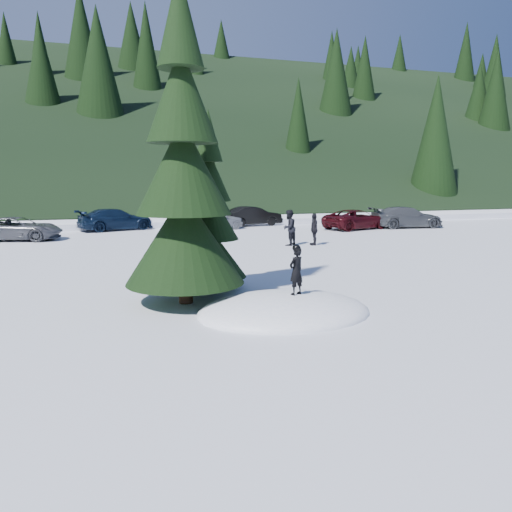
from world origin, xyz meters
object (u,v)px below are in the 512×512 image
object	(u,v)px
spruce_short	(210,221)
car_3	(116,219)
spruce_tall	(183,180)
car_5	(253,216)
adult_0	(289,228)
car_6	(356,219)
car_7	(406,217)
adult_1	(314,229)
car_4	(213,219)
child_skier	(296,271)
car_2	(18,229)

from	to	relation	value
spruce_short	car_3	bearing A→B (deg)	96.17
spruce_tall	car_5	world-z (taller)	spruce_tall
spruce_tall	car_3	bearing A→B (deg)	92.94
adult_0	car_6	world-z (taller)	adult_0
spruce_short	car_7	world-z (taller)	spruce_short
spruce_short	car_7	size ratio (longest dim) A/B	1.09
adult_1	spruce_short	bearing A→B (deg)	-28.16
car_7	car_3	bearing A→B (deg)	83.54
spruce_tall	car_6	size ratio (longest dim) A/B	1.84
spruce_short	adult_0	xyz separation A→B (m)	(5.96, 8.61, -1.21)
spruce_tall	adult_0	bearing A→B (deg)	55.21
car_6	car_7	distance (m)	3.73
spruce_tall	car_7	distance (m)	24.07
adult_0	car_4	xyz separation A→B (m)	(-2.00, 8.43, -0.19)
adult_1	car_6	world-z (taller)	adult_1
spruce_tall	car_4	size ratio (longest dim) A/B	2.06
spruce_tall	child_skier	size ratio (longest dim) A/B	7.17
spruce_short	car_7	xyz separation A→B (m)	(16.87, 14.52, -1.39)
car_3	car_6	size ratio (longest dim) A/B	1.03
spruce_tall	adult_1	distance (m)	12.97
spruce_tall	car_4	bearing A→B (deg)	74.95
car_3	car_7	bearing A→B (deg)	-120.33
car_5	car_6	size ratio (longest dim) A/B	0.89
car_3	spruce_short	bearing A→B (deg)	168.73
adult_0	car_4	distance (m)	8.66
car_4	car_5	size ratio (longest dim) A/B	1.00
car_3	car_7	world-z (taller)	car_7
car_2	car_6	distance (m)	20.49
spruce_tall	car_3	xyz separation A→B (m)	(-1.04, 20.24, -2.62)
car_2	car_5	xyz separation A→B (m)	(14.65, 4.02, 0.05)
car_2	car_4	xyz separation A→B (m)	(11.31, 2.03, 0.07)
spruce_short	car_7	bearing A→B (deg)	40.71
car_2	car_3	distance (m)	6.55
adult_0	spruce_short	bearing A→B (deg)	15.75
adult_0	car_7	bearing A→B (deg)	168.84
child_skier	spruce_short	bearing A→B (deg)	-90.53
spruce_short	child_skier	world-z (taller)	spruce_short
child_skier	adult_1	distance (m)	12.94
child_skier	car_2	world-z (taller)	child_skier
spruce_short	child_skier	xyz separation A→B (m)	(1.47, -3.27, -1.02)
child_skier	car_4	xyz separation A→B (m)	(2.48, 20.31, -0.37)
spruce_tall	car_3	distance (m)	20.44
spruce_tall	adult_1	world-z (taller)	spruce_tall
spruce_tall	car_7	size ratio (longest dim) A/B	1.74
child_skier	car_6	size ratio (longest dim) A/B	0.26
child_skier	car_2	size ratio (longest dim) A/B	0.26
car_6	car_2	bearing A→B (deg)	73.45
car_3	car_5	xyz separation A→B (m)	(9.35, 0.18, -0.01)
car_6	car_4	bearing A→B (deg)	60.03
spruce_short	adult_1	bearing A→B (deg)	49.10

